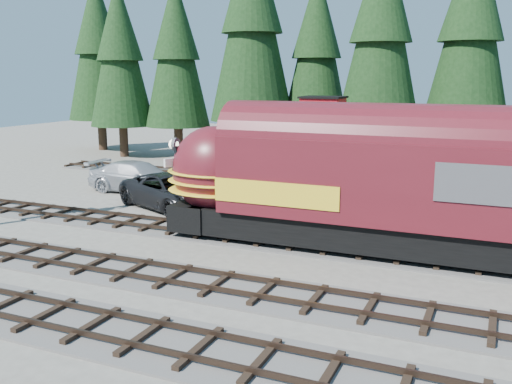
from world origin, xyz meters
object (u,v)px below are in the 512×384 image
at_px(locomotive, 346,187).
at_px(caboose, 308,144).
at_px(pickup_truck_b, 139,177).
at_px(pickup_truck_a, 172,192).
at_px(depot, 367,161).

height_order(locomotive, caboose, caboose).
bearing_deg(pickup_truck_b, pickup_truck_a, -126.20).
xyz_separation_m(locomotive, pickup_truck_b, (-15.31, 6.90, -1.78)).
xyz_separation_m(depot, locomotive, (0.59, -6.50, -0.21)).
bearing_deg(caboose, pickup_truck_b, -141.63).
relative_size(depot, locomotive, 0.73).
xyz_separation_m(locomotive, caboose, (-6.35, 14.00, -0.03)).
xyz_separation_m(depot, caboose, (-5.76, 7.50, -0.24)).
height_order(depot, pickup_truck_b, depot).
height_order(depot, locomotive, depot).
distance_m(depot, pickup_truck_a, 10.85).
relative_size(caboose, pickup_truck_b, 1.59).
xyz_separation_m(locomotive, pickup_truck_a, (-10.90, 3.79, -1.78)).
relative_size(depot, caboose, 1.20).
bearing_deg(pickup_truck_b, locomotive, -115.21).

